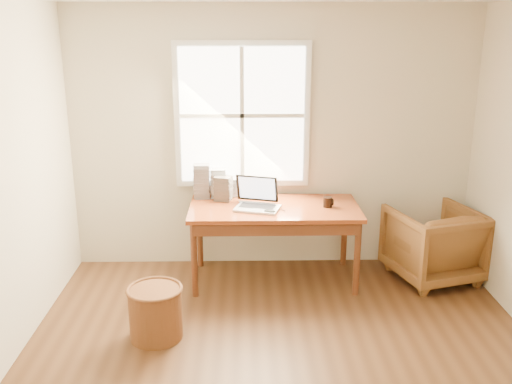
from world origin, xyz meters
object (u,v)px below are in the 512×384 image
armchair (434,244)px  wicker_stool (156,313)px  laptop (257,195)px  cd_stack_a (219,183)px  desk (274,208)px  coffee_mug (328,202)px

armchair → wicker_stool: bearing=5.7°
wicker_stool → laptop: laptop is taller
armchair → cd_stack_a: bearing=-25.1°
cd_stack_a → armchair: bearing=-8.3°
desk → coffee_mug: 0.51m
laptop → coffee_mug: (0.66, 0.06, -0.09)m
laptop → cd_stack_a: (-0.37, 0.39, 0.01)m
desk → armchair: 1.59m
armchair → wicker_stool: armchair is taller
laptop → coffee_mug: bearing=21.5°
wicker_stool → cd_stack_a: cd_stack_a is taller
laptop → coffee_mug: laptop is taller
wicker_stool → coffee_mug: bearing=34.5°
laptop → cd_stack_a: cd_stack_a is taller
armchair → wicker_stool: 2.75m
wicker_stool → armchair: bearing=22.4°
desk → coffee_mug: (0.50, -0.03, 0.07)m
coffee_mug → desk: bearing=153.6°
desk → armchair: bearing=0.0°
armchair → wicker_stool: size_ratio=1.88×
armchair → laptop: (-1.71, -0.08, 0.53)m
laptop → desk: bearing=43.9°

